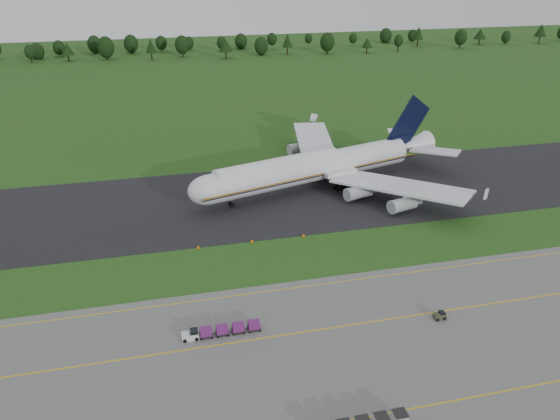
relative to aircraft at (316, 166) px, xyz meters
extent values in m
plane|color=#224B16|center=(-17.54, -31.58, -5.55)|extent=(600.00, 600.00, 0.00)
cube|color=#62625D|center=(-17.54, -65.58, -5.52)|extent=(300.00, 52.00, 0.06)
cube|color=black|center=(-17.54, -3.58, -5.51)|extent=(300.00, 40.00, 0.08)
cube|color=#EAB30D|center=(-17.54, -53.58, -5.49)|extent=(300.00, 0.25, 0.01)
cube|color=#EAB30D|center=(-17.54, -41.58, -5.49)|extent=(120.00, 0.20, 0.01)
cylinder|color=black|center=(-95.87, 193.32, -3.80)|extent=(0.70, 0.70, 3.51)
sphere|color=#193312|center=(-95.87, 193.32, -0.19)|extent=(5.60, 5.60, 5.60)
cylinder|color=black|center=(-77.46, 192.59, -3.89)|extent=(0.70, 0.70, 3.33)
cone|color=#193312|center=(-77.46, 192.59, 0.73)|extent=(6.71, 6.71, 5.92)
cylinder|color=black|center=(-58.09, 193.00, -3.46)|extent=(0.70, 0.70, 4.18)
sphere|color=#193312|center=(-58.09, 193.00, 0.84)|extent=(8.67, 8.67, 8.67)
cylinder|color=black|center=(-34.87, 185.34, -3.55)|extent=(0.70, 0.70, 4.01)
cone|color=#193312|center=(-34.87, 185.34, 2.02)|extent=(5.50, 5.50, 7.13)
cylinder|color=black|center=(-18.21, 191.67, -3.45)|extent=(0.70, 0.70, 4.20)
sphere|color=#193312|center=(-18.21, 191.67, 0.86)|extent=(7.71, 7.71, 7.71)
cylinder|color=black|center=(4.11, 181.02, -3.69)|extent=(0.70, 0.70, 3.72)
cone|color=#193312|center=(4.11, 181.02, 1.48)|extent=(7.52, 7.52, 6.62)
cylinder|color=black|center=(24.69, 187.08, -3.92)|extent=(0.70, 0.70, 3.26)
sphere|color=#193312|center=(24.69, 187.08, -0.57)|extent=(7.53, 7.53, 7.53)
cylinder|color=black|center=(39.47, 186.40, -3.53)|extent=(0.70, 0.70, 4.04)
cone|color=#193312|center=(39.47, 186.40, 2.07)|extent=(5.63, 5.63, 7.18)
cylinder|color=black|center=(61.64, 183.10, -3.45)|extent=(0.70, 0.70, 4.20)
sphere|color=#193312|center=(61.64, 183.10, 0.86)|extent=(8.01, 8.01, 8.01)
cylinder|color=black|center=(84.60, 180.72, -4.05)|extent=(0.70, 0.70, 3.00)
cone|color=#193312|center=(84.60, 180.72, 0.11)|extent=(5.99, 5.99, 5.33)
cylinder|color=black|center=(103.99, 181.56, -3.59)|extent=(0.70, 0.70, 3.93)
sphere|color=#193312|center=(103.99, 181.56, 0.45)|extent=(5.30, 5.30, 5.30)
cylinder|color=black|center=(122.47, 194.27, -3.41)|extent=(0.70, 0.70, 4.29)
cone|color=#193312|center=(122.47, 194.27, 2.55)|extent=(6.26, 6.26, 7.63)
cylinder|color=black|center=(144.12, 182.69, -3.45)|extent=(0.70, 0.70, 4.20)
sphere|color=#193312|center=(144.12, 182.69, 0.87)|extent=(7.16, 7.16, 7.16)
cylinder|color=black|center=(163.70, 193.65, -3.86)|extent=(0.70, 0.70, 3.39)
cone|color=#193312|center=(163.70, 193.65, 0.86)|extent=(7.59, 7.59, 6.03)
cylinder|color=black|center=(179.91, 190.58, -4.09)|extent=(0.70, 0.70, 2.92)
sphere|color=#193312|center=(179.91, 190.58, -1.09)|extent=(5.55, 5.55, 5.55)
cylinder|color=black|center=(203.01, 189.27, -3.47)|extent=(0.70, 0.70, 4.16)
cone|color=#193312|center=(203.01, 189.27, 2.31)|extent=(7.50, 7.50, 7.40)
cylinder|color=silver|center=(-1.22, -0.35, -0.20)|extent=(53.27, 21.35, 6.65)
cylinder|color=silver|center=(-10.08, -2.93, 1.37)|extent=(31.59, 13.75, 5.18)
sphere|color=silver|center=(-26.92, -7.83, -0.20)|extent=(6.65, 6.65, 6.65)
cone|color=silver|center=(29.37, 8.55, 0.26)|extent=(11.52, 8.90, 6.32)
cube|color=orange|center=(-0.28, -3.56, -0.75)|extent=(56.75, 16.56, 0.32)
cube|color=silver|center=(15.64, -13.81, -1.03)|extent=(27.93, 29.45, 0.51)
cube|color=silver|center=(5.78, 20.05, -1.03)|extent=(14.43, 32.50, 0.51)
cylinder|color=#9FA2A8|center=(7.30, -9.99, -3.34)|extent=(7.03, 4.64, 2.95)
cylinder|color=#9FA2A8|center=(14.42, -18.50, -3.34)|extent=(7.03, 4.64, 2.95)
cylinder|color=#9FA2A8|center=(0.80, 12.35, -3.34)|extent=(7.03, 4.64, 2.95)
cylinder|color=#9FA2A8|center=(2.24, 23.35, -3.34)|extent=(7.03, 4.64, 2.95)
cube|color=black|center=(27.16, 7.91, 6.48)|extent=(13.07, 4.25, 14.82)
cube|color=silver|center=(32.63, 2.29, 0.54)|extent=(12.33, 11.78, 0.42)
cube|color=silver|center=(28.76, 15.58, 0.54)|extent=(8.15, 12.93, 0.42)
cylinder|color=slate|center=(-21.61, -6.29, -4.54)|extent=(0.33, 0.33, 2.03)
cylinder|color=black|center=(-21.61, -6.29, -4.95)|extent=(1.38, 1.13, 1.20)
cylinder|color=slate|center=(5.26, -2.79, -4.54)|extent=(0.33, 0.33, 2.03)
cylinder|color=black|center=(5.26, -2.79, -4.95)|extent=(1.38, 1.13, 1.20)
cylinder|color=slate|center=(2.94, 5.18, -4.54)|extent=(0.33, 0.33, 2.03)
cylinder|color=black|center=(2.94, 5.18, -4.95)|extent=(1.38, 1.13, 1.20)
cube|color=silver|center=(-34.83, -51.22, -4.96)|extent=(2.54, 1.37, 1.07)
cylinder|color=black|center=(-35.71, -51.90, -5.20)|extent=(0.59, 0.21, 0.59)
cube|color=black|center=(-32.49, -51.22, -5.15)|extent=(1.95, 1.47, 0.12)
cube|color=#5E1B5E|center=(-32.49, -51.22, -4.56)|extent=(1.76, 1.37, 1.07)
cylinder|color=black|center=(-33.27, -51.90, -5.33)|extent=(0.33, 0.15, 0.33)
cube|color=black|center=(-30.04, -51.22, -5.15)|extent=(1.95, 1.47, 0.12)
cube|color=#5E1B5E|center=(-30.04, -51.22, -4.56)|extent=(1.76, 1.37, 1.07)
cylinder|color=black|center=(-30.82, -51.90, -5.33)|extent=(0.33, 0.15, 0.33)
cube|color=black|center=(-27.60, -51.22, -5.15)|extent=(1.95, 1.47, 0.12)
cube|color=#5E1B5E|center=(-27.60, -51.22, -4.56)|extent=(1.76, 1.37, 1.07)
cylinder|color=black|center=(-28.38, -51.90, -5.33)|extent=(0.33, 0.15, 0.33)
cube|color=black|center=(-25.16, -51.22, -5.15)|extent=(1.95, 1.47, 0.12)
cube|color=#5E1B5E|center=(-25.16, -51.22, -4.56)|extent=(1.76, 1.37, 1.07)
cylinder|color=black|center=(-25.94, -51.90, -5.33)|extent=(0.33, 0.15, 0.33)
cylinder|color=black|center=(-34.83, -51.22, -5.20)|extent=(0.59, 0.21, 0.59)
cube|color=#353928|center=(3.83, -55.27, -5.00)|extent=(1.84, 1.15, 0.99)
cylinder|color=black|center=(3.20, -55.81, -5.24)|extent=(0.50, 0.18, 0.50)
cylinder|color=black|center=(4.46, -54.73, -5.24)|extent=(0.50, 0.18, 0.50)
cube|color=black|center=(-16.05, -73.36, -3.84)|extent=(1.71, 1.71, 0.08)
cube|color=black|center=(-13.65, -73.36, -3.84)|extent=(1.71, 1.71, 0.08)
cube|color=#A6A6A6|center=(-11.25, -73.36, -4.69)|extent=(1.61, 1.61, 1.61)
cube|color=black|center=(-11.25, -73.36, -3.84)|extent=(1.71, 1.71, 0.08)
cube|color=orange|center=(-31.01, -24.08, -5.25)|extent=(0.50, 0.12, 0.60)
cube|color=black|center=(-31.01, -24.08, -5.53)|extent=(0.30, 0.30, 0.04)
cube|color=orange|center=(-20.37, -24.08, -5.25)|extent=(0.50, 0.12, 0.60)
cube|color=black|center=(-20.37, -24.08, -5.53)|extent=(0.30, 0.30, 0.04)
cube|color=orange|center=(-9.74, -24.08, -5.25)|extent=(0.50, 0.12, 0.60)
cube|color=black|center=(-9.74, -24.08, -5.53)|extent=(0.30, 0.30, 0.04)
camera|label=1|loc=(-36.85, -117.90, 47.01)|focal=35.00mm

